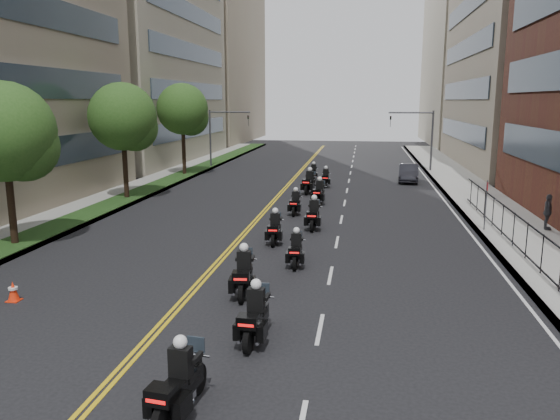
% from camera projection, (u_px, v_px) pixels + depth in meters
% --- Properties ---
extents(ground, '(160.00, 160.00, 0.00)m').
position_uv_depth(ground, '(149.00, 416.00, 11.46)').
color(ground, black).
rests_on(ground, ground).
extents(sidewalk_right, '(4.00, 90.00, 0.15)m').
position_uv_depth(sidewalk_right, '(487.00, 206.00, 33.89)').
color(sidewalk_right, gray).
rests_on(sidewalk_right, ground).
extents(sidewalk_left, '(4.00, 90.00, 0.15)m').
position_uv_depth(sidewalk_left, '(122.00, 196.00, 37.44)').
color(sidewalk_left, gray).
rests_on(sidewalk_left, ground).
extents(grass_strip, '(2.00, 90.00, 0.04)m').
position_uv_depth(grass_strip, '(133.00, 195.00, 37.30)').
color(grass_strip, '#1D3914').
rests_on(grass_strip, sidewalk_left).
extents(building_right_tan, '(15.11, 28.00, 30.00)m').
position_uv_depth(building_right_tan, '(550.00, 9.00, 51.83)').
color(building_right_tan, gray).
rests_on(building_right_tan, ground).
extents(building_right_far, '(15.00, 28.00, 26.00)m').
position_uv_depth(building_right_far, '(483.00, 56.00, 81.29)').
color(building_right_far, '#A89E88').
rests_on(building_right_far, ground).
extents(building_left_mid, '(16.11, 28.00, 34.00)m').
position_uv_depth(building_left_mid, '(118.00, 0.00, 57.86)').
color(building_left_mid, '#A89E88').
rests_on(building_left_mid, ground).
extents(building_left_far, '(16.00, 28.00, 26.00)m').
position_uv_depth(building_left_far, '(201.00, 59.00, 87.72)').
color(building_left_far, gray).
rests_on(building_left_far, ground).
extents(iron_fence, '(0.05, 28.00, 1.50)m').
position_uv_depth(iron_fence, '(534.00, 247.00, 21.28)').
color(iron_fence, black).
rests_on(iron_fence, sidewalk_right).
extents(street_trees, '(4.40, 38.40, 7.98)m').
position_uv_depth(street_trees, '(83.00, 126.00, 30.10)').
color(street_trees, black).
rests_on(street_trees, ground).
extents(traffic_signal_right, '(4.09, 0.20, 5.60)m').
position_uv_depth(traffic_signal_right, '(422.00, 132.00, 50.01)').
color(traffic_signal_right, '#3F3F44').
rests_on(traffic_signal_right, ground).
extents(traffic_signal_left, '(4.09, 0.20, 5.60)m').
position_uv_depth(traffic_signal_left, '(220.00, 130.00, 52.83)').
color(traffic_signal_left, '#3F3F44').
rests_on(traffic_signal_left, ground).
extents(motorcycle_0, '(0.70, 2.37, 1.75)m').
position_uv_depth(motorcycle_0, '(179.00, 385.00, 11.35)').
color(motorcycle_0, black).
rests_on(motorcycle_0, ground).
extents(motorcycle_1, '(0.57, 2.38, 1.75)m').
position_uv_depth(motorcycle_1, '(255.00, 318.00, 14.89)').
color(motorcycle_1, black).
rests_on(motorcycle_1, ground).
extents(motorcycle_2, '(0.68, 2.44, 1.80)m').
position_uv_depth(motorcycle_2, '(244.00, 275.00, 18.44)').
color(motorcycle_2, black).
rests_on(motorcycle_2, ground).
extents(motorcycle_3, '(0.50, 2.11, 1.55)m').
position_uv_depth(motorcycle_3, '(296.00, 251.00, 21.78)').
color(motorcycle_3, black).
rests_on(motorcycle_3, ground).
extents(motorcycle_4, '(0.54, 2.24, 1.65)m').
position_uv_depth(motorcycle_4, '(275.00, 229.00, 25.21)').
color(motorcycle_4, black).
rests_on(motorcycle_4, ground).
extents(motorcycle_5, '(0.55, 2.39, 1.77)m').
position_uv_depth(motorcycle_5, '(314.00, 216.00, 28.00)').
color(motorcycle_5, black).
rests_on(motorcycle_5, ground).
extents(motorcycle_6, '(0.49, 2.13, 1.57)m').
position_uv_depth(motorcycle_6, '(295.00, 204.00, 31.63)').
color(motorcycle_6, black).
rests_on(motorcycle_6, ground).
extents(motorcycle_7, '(0.66, 2.36, 1.74)m').
position_uv_depth(motorcycle_7, '(319.00, 193.00, 34.82)').
color(motorcycle_7, black).
rests_on(motorcycle_7, ground).
extents(motorcycle_8, '(0.78, 2.53, 1.87)m').
position_uv_depth(motorcycle_8, '(309.00, 183.00, 38.69)').
color(motorcycle_8, black).
rests_on(motorcycle_8, ground).
extents(motorcycle_9, '(0.50, 2.18, 1.61)m').
position_uv_depth(motorcycle_9, '(326.00, 179.00, 41.66)').
color(motorcycle_9, black).
rests_on(motorcycle_9, ground).
extents(motorcycle_10, '(0.48, 2.06, 1.52)m').
position_uv_depth(motorcycle_10, '(314.00, 173.00, 45.29)').
color(motorcycle_10, black).
rests_on(motorcycle_10, ground).
extents(parked_sedan, '(1.83, 4.41, 1.42)m').
position_uv_depth(parked_sedan, '(409.00, 173.00, 44.32)').
color(parked_sedan, black).
rests_on(parked_sedan, ground).
extents(pedestrian_c, '(0.63, 1.11, 1.79)m').
position_uv_depth(pedestrian_c, '(548.00, 212.00, 27.20)').
color(pedestrian_c, '#3C3D43').
rests_on(pedestrian_c, sidewalk_right).
extents(traffic_cone, '(0.41, 0.41, 0.68)m').
position_uv_depth(traffic_cone, '(13.00, 291.00, 17.99)').
color(traffic_cone, '#FE2E0D').
rests_on(traffic_cone, ground).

